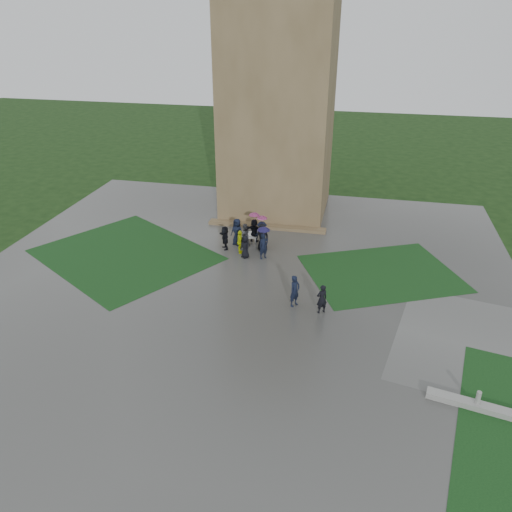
% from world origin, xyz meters
% --- Properties ---
extents(ground, '(120.00, 120.00, 0.00)m').
position_xyz_m(ground, '(0.00, 0.00, 0.00)').
color(ground, black).
extents(plaza, '(34.00, 34.00, 0.02)m').
position_xyz_m(plaza, '(0.00, 2.00, 0.01)').
color(plaza, '#3C3B39').
rests_on(plaza, ground).
extents(lawn_inset_left, '(14.10, 13.46, 0.01)m').
position_xyz_m(lawn_inset_left, '(-8.50, 4.00, 0.03)').
color(lawn_inset_left, '#123314').
rests_on(lawn_inset_left, plaza).
extents(lawn_inset_right, '(11.12, 10.15, 0.01)m').
position_xyz_m(lawn_inset_right, '(8.50, 5.00, 0.03)').
color(lawn_inset_right, '#123314').
rests_on(lawn_inset_right, plaza).
extents(tower, '(8.00, 8.00, 18.00)m').
position_xyz_m(tower, '(0.00, 15.00, 9.00)').
color(tower, brown).
rests_on(tower, ground).
extents(tower_plinth, '(9.00, 0.80, 0.22)m').
position_xyz_m(tower_plinth, '(0.00, 10.60, 0.13)').
color(tower_plinth, brown).
rests_on(tower_plinth, plaza).
extents(bench, '(1.38, 0.71, 0.77)m').
position_xyz_m(bench, '(-0.82, 7.79, 0.42)').
color(bench, silver).
rests_on(bench, plaza).
extents(visitor_cluster, '(3.92, 3.49, 2.46)m').
position_xyz_m(visitor_cluster, '(-0.50, 6.70, 1.09)').
color(visitor_cluster, black).
rests_on(visitor_cluster, plaza).
extents(pedestrian_mid, '(0.75, 0.81, 1.86)m').
position_xyz_m(pedestrian_mid, '(3.66, 0.08, 0.95)').
color(pedestrian_mid, black).
rests_on(pedestrian_mid, plaza).
extents(pedestrian_near, '(0.75, 0.69, 1.71)m').
position_xyz_m(pedestrian_near, '(5.20, -0.33, 0.88)').
color(pedestrian_near, black).
rests_on(pedestrian_near, plaza).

